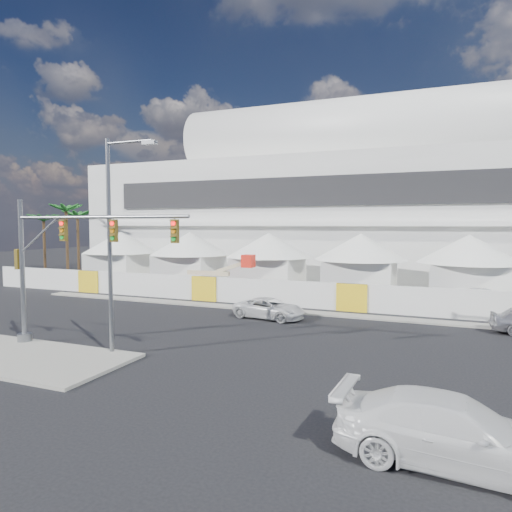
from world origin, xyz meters
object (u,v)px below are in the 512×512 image
at_px(pickup_curb, 270,308).
at_px(lot_car_a, 483,299).
at_px(streetlight_median, 114,231).
at_px(traffic_mast, 54,264).
at_px(pickup_near, 453,432).
at_px(boom_lift, 203,285).

xyz_separation_m(pickup_curb, lot_car_a, (13.43, 9.34, 0.04)).
relative_size(pickup_curb, streetlight_median, 0.48).
bearing_deg(traffic_mast, lot_car_a, 44.10).
bearing_deg(traffic_mast, pickup_near, -13.98).
bearing_deg(lot_car_a, traffic_mast, 158.50).
bearing_deg(boom_lift, lot_car_a, 7.70).
relative_size(lot_car_a, boom_lift, 0.59).
xyz_separation_m(traffic_mast, streetlight_median, (3.60, 0.20, 1.67)).
height_order(lot_car_a, streetlight_median, streetlight_median).
height_order(pickup_curb, lot_car_a, lot_car_a).
relative_size(pickup_near, lot_car_a, 1.42).
distance_m(pickup_curb, lot_car_a, 16.36).
distance_m(pickup_curb, pickup_near, 18.94).
bearing_deg(traffic_mast, pickup_curb, 55.65).
bearing_deg(pickup_near, traffic_mast, 78.82).
bearing_deg(traffic_mast, streetlight_median, 3.18).
bearing_deg(boom_lift, streetlight_median, -74.73).
relative_size(lot_car_a, traffic_mast, 0.42).
height_order(pickup_curb, streetlight_median, streetlight_median).
distance_m(traffic_mast, streetlight_median, 3.97).
relative_size(pickup_near, streetlight_median, 0.61).
distance_m(pickup_near, streetlight_median, 16.32).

